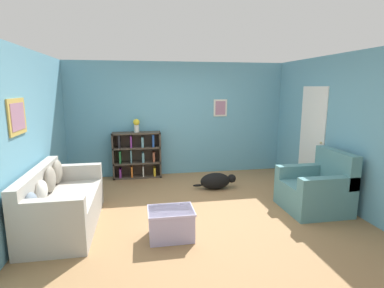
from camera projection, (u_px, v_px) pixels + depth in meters
name	position (u px, v px, depth m)	size (l,w,h in m)	color
ground_plane	(196.00, 209.00, 5.06)	(14.00, 14.00, 0.00)	#997047
wall_back	(178.00, 119.00, 7.00)	(5.60, 0.13, 2.60)	#609EB7
wall_left	(26.00, 138.00, 4.38)	(0.13, 5.00, 2.60)	#609EB7
wall_right	(338.00, 130.00, 5.28)	(0.16, 5.00, 2.60)	#609EB7
couch	(61.00, 204.00, 4.38)	(0.87, 1.81, 0.88)	#ADA89E
bookshelf	(137.00, 155.00, 6.78)	(1.07, 0.30, 1.04)	#42382D
recliner_chair	(317.00, 189.00, 4.99)	(0.95, 0.94, 1.00)	slate
coffee_table	(171.00, 223.00, 4.07)	(0.62, 0.46, 0.41)	#ADA3CC
dog	(216.00, 181.00, 6.04)	(0.88, 0.30, 0.33)	black
vase	(136.00, 125.00, 6.63)	(0.14, 0.14, 0.30)	silver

